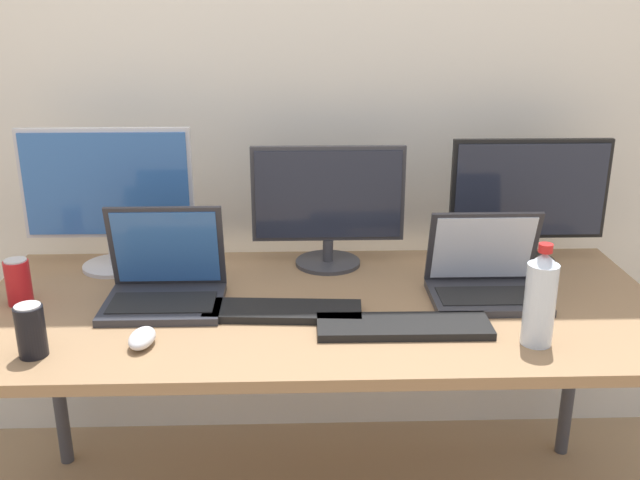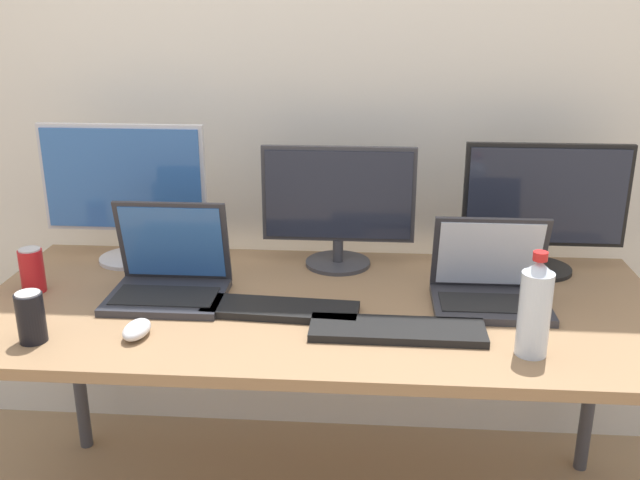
# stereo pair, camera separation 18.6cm
# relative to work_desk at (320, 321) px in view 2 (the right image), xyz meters

# --- Properties ---
(wall_back) EXTENTS (7.00, 0.08, 2.60)m
(wall_back) POSITION_rel_work_desk_xyz_m (0.00, 0.59, 0.62)
(wall_back) COLOR silver
(wall_back) RESTS_ON ground
(work_desk) EXTENTS (1.85, 0.82, 0.74)m
(work_desk) POSITION_rel_work_desk_xyz_m (0.00, 0.00, 0.00)
(work_desk) COLOR #424247
(work_desk) RESTS_ON ground
(monitor_left) EXTENTS (0.50, 0.19, 0.43)m
(monitor_left) POSITION_rel_work_desk_xyz_m (-0.62, 0.28, 0.29)
(monitor_left) COLOR silver
(monitor_left) RESTS_ON work_desk
(monitor_center) EXTENTS (0.46, 0.20, 0.37)m
(monitor_center) POSITION_rel_work_desk_xyz_m (0.03, 0.29, 0.25)
(monitor_center) COLOR #38383D
(monitor_center) RESTS_ON work_desk
(monitor_right) EXTENTS (0.47, 0.20, 0.39)m
(monitor_right) POSITION_rel_work_desk_xyz_m (0.64, 0.28, 0.26)
(monitor_right) COLOR black
(monitor_right) RESTS_ON work_desk
(laptop_silver) EXTENTS (0.31, 0.25, 0.26)m
(laptop_silver) POSITION_rel_work_desk_xyz_m (-0.42, 0.02, 0.11)
(laptop_silver) COLOR #2D2D33
(laptop_silver) RESTS_ON work_desk
(laptop_secondary) EXTENTS (0.30, 0.23, 0.24)m
(laptop_secondary) POSITION_rel_work_desk_xyz_m (0.45, 0.03, 0.11)
(laptop_secondary) COLOR #2D2D33
(laptop_secondary) RESTS_ON work_desk
(keyboard_main) EXTENTS (0.43, 0.14, 0.02)m
(keyboard_main) POSITION_rel_work_desk_xyz_m (0.20, -0.17, 0.07)
(keyboard_main) COLOR black
(keyboard_main) RESTS_ON work_desk
(keyboard_aux) EXTENTS (0.41, 0.15, 0.02)m
(keyboard_aux) POSITION_rel_work_desk_xyz_m (-0.10, -0.07, 0.07)
(keyboard_aux) COLOR black
(keyboard_aux) RESTS_ON work_desk
(mouse_by_keyboard) EXTENTS (0.07, 0.11, 0.04)m
(mouse_by_keyboard) POSITION_rel_work_desk_xyz_m (-0.43, -0.23, 0.07)
(mouse_by_keyboard) COLOR silver
(mouse_by_keyboard) RESTS_ON work_desk
(water_bottle) EXTENTS (0.07, 0.07, 0.25)m
(water_bottle) POSITION_rel_work_desk_xyz_m (0.51, -0.25, 0.17)
(water_bottle) COLOR silver
(water_bottle) RESTS_ON work_desk
(soda_can_near_keyboard) EXTENTS (0.07, 0.07, 0.13)m
(soda_can_near_keyboard) POSITION_rel_work_desk_xyz_m (-0.67, -0.27, 0.12)
(soda_can_near_keyboard) COLOR black
(soda_can_near_keyboard) RESTS_ON work_desk
(soda_can_by_laptop) EXTENTS (0.07, 0.07, 0.13)m
(soda_can_by_laptop) POSITION_rel_work_desk_xyz_m (-0.80, 0.02, 0.12)
(soda_can_by_laptop) COLOR red
(soda_can_by_laptop) RESTS_ON work_desk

